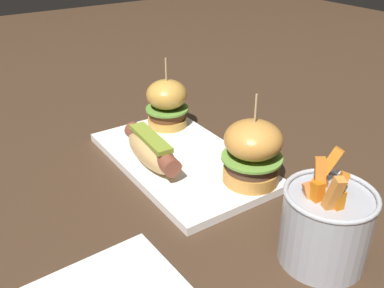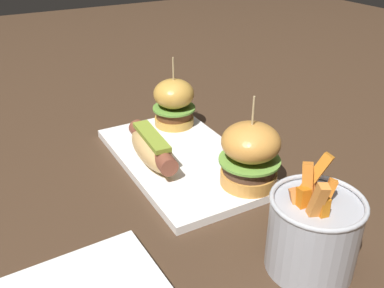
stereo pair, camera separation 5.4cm
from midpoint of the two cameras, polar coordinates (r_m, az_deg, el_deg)
ground_plane at (r=0.76m, az=0.80°, el=-2.55°), size 3.00×3.00×0.00m
platter_main at (r=0.76m, az=0.80°, el=-2.10°), size 0.34×0.20×0.01m
hot_dog at (r=0.73m, az=-3.25°, el=-0.52°), size 0.16×0.06×0.05m
slider_left at (r=0.85m, az=-0.59°, el=5.57°), size 0.09×0.09×0.14m
slider_right at (r=0.67m, az=10.07°, el=-1.39°), size 0.10×0.10×0.15m
fries_bucket at (r=0.55m, az=18.56°, el=-11.08°), size 0.11×0.11×0.15m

